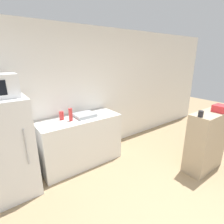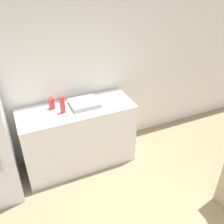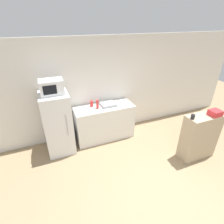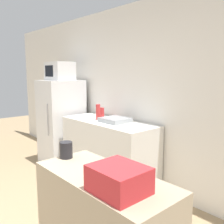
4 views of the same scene
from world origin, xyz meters
TOP-DOWN VIEW (x-y plane):
  - wall_back at (0.00, 2.67)m, footprint 8.00×0.06m
  - counter at (-0.39, 2.31)m, footprint 1.54×0.61m
  - sink_basin at (-0.27, 2.33)m, footprint 0.38×0.34m
  - bottle_tall at (-0.57, 2.27)m, footprint 0.07×0.07m
  - bottle_short at (-0.68, 2.43)m, footprint 0.08×0.08m

SIDE VIEW (x-z plane):
  - counter at x=-0.39m, z-range 0.00..0.94m
  - sink_basin at x=-0.27m, z-range 0.94..1.00m
  - bottle_short at x=-0.68m, z-range 0.94..1.09m
  - bottle_tall at x=-0.57m, z-range 0.94..1.17m
  - wall_back at x=0.00m, z-range 0.00..2.60m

